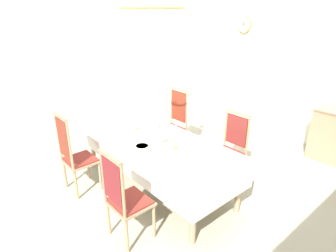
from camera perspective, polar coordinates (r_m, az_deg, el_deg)
ground at (r=4.29m, az=-3.05°, el=-12.30°), size 6.43×6.24×0.04m
back_wall at (r=6.06m, az=21.47°, el=12.74°), size 6.43×0.08×3.13m
left_wall at (r=6.49m, az=-21.88°, el=13.22°), size 0.08×6.24×3.13m
dining_table at (r=3.96m, az=-2.60°, el=-3.46°), size 2.51×1.01×0.76m
tablecloth at (r=3.97m, az=-2.60°, el=-3.75°), size 2.53×1.03×0.38m
chair_south_a at (r=4.10m, az=-18.37°, el=-5.38°), size 0.44×0.42×1.19m
chair_north_a at (r=4.99m, az=1.16°, el=0.83°), size 0.44×0.42×1.19m
chair_south_b at (r=3.15m, az=-8.84°, el=-14.02°), size 0.44×0.42×1.11m
chair_north_b at (r=4.24m, az=12.43°, el=-4.33°), size 0.44×0.42×1.08m
soup_tureen at (r=3.81m, az=-1.65°, el=-1.54°), size 0.27×0.27×0.22m
candlestick_west at (r=4.20m, az=-6.29°, el=1.04°), size 0.07×0.07×0.33m
candlestick_east at (r=3.58m, az=1.61°, el=-2.73°), size 0.07×0.07×0.33m
bowl_near_left at (r=3.64m, az=-5.28°, el=-4.24°), size 0.20×0.20×0.04m
bowl_near_right at (r=4.94m, az=-6.86°, el=2.93°), size 0.19×0.19×0.04m
spoon_primary at (r=3.56m, az=-3.65°, el=-5.15°), size 0.05×0.18×0.01m
spoon_secondary at (r=5.07m, az=-7.45°, el=3.19°), size 0.06×0.17×0.01m
mounted_clock at (r=6.37m, az=15.21°, el=19.14°), size 0.31×0.06×0.31m
chandelier at (r=3.57m, az=-3.13°, el=22.87°), size 0.80×0.80×0.66m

